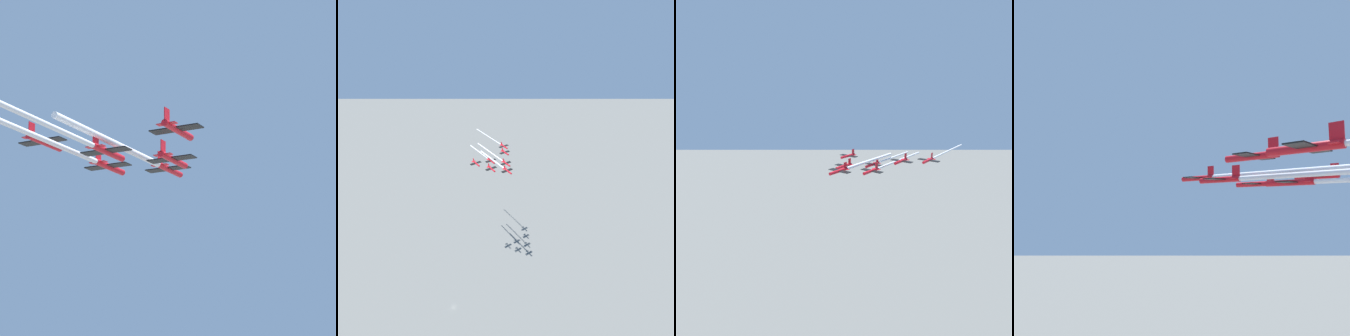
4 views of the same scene
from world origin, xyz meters
The scene contains 11 objects.
jet_0 centered at (-53.83, -30.57, 163.03)m, with size 9.68×9.66×3.74m.
jet_1 centered at (-49.87, -45.49, 161.51)m, with size 9.68×9.66×3.74m.
jet_2 centered at (-38.88, -34.36, 161.20)m, with size 9.68×9.66×3.74m.
jet_3 centered at (-45.91, -60.40, 164.74)m, with size 9.68×9.66×3.74m.
jet_4 centered at (-34.91, -49.27, 160.60)m, with size 9.68×9.66×3.74m.
jet_5 centered at (-23.92, -38.14, 162.94)m, with size 9.68×9.66×3.74m.
jet_6 centered at (-41.95, -75.31, 163.79)m, with size 9.68×9.66×3.74m.
smoke_trail_0 centered at (-36.15, -48.04, 162.97)m, with size 29.02×28.69×1.35m.
smoke_trail_1 centered at (-29.74, -65.37, 161.45)m, with size 33.72×33.33×1.06m.
smoke_trail_4 centered at (-18.92, -65.07, 160.54)m, with size 25.42×25.13×1.01m.
smoke_trail_6 centered at (-20.37, -96.62, 163.73)m, with size 36.46×36.04×0.87m.
Camera 3 is at (-161.36, -21.51, 193.39)m, focal length 28.00 mm.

